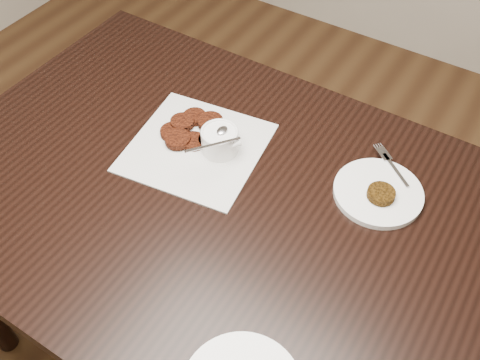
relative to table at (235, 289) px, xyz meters
The scene contains 5 objects.
table is the anchor object (origin of this frame).
napkin 0.42m from the table, 150.62° to the left, with size 0.30×0.30×0.00m, color silver.
sauce_ramekin 0.47m from the table, 134.05° to the left, with size 0.11×0.11×0.12m, color white, non-canonical shape.
patty_cluster 0.46m from the table, 149.56° to the left, with size 0.20×0.20×0.02m, color #581E0B, non-canonical shape.
plate_with_patty 0.50m from the table, 36.21° to the left, with size 0.20×0.20×0.03m, color white, non-canonical shape.
Camera 1 is at (0.44, -0.46, 1.67)m, focal length 40.67 mm.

